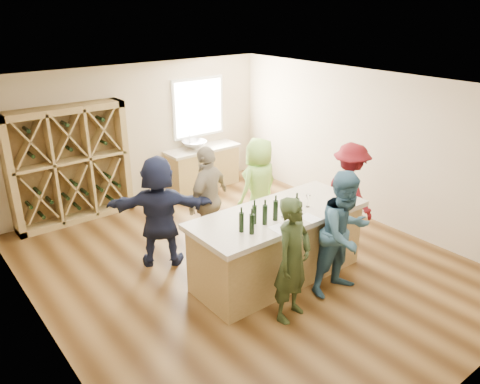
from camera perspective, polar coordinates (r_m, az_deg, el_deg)
floor at (r=7.66m, az=0.34°, el=-8.97°), size 6.00×7.00×0.10m
ceiling at (r=6.63m, az=0.40°, el=12.98°), size 6.00×7.00×0.10m
wall_back at (r=9.91m, az=-12.63°, el=6.99°), size 6.00×0.10×2.80m
wall_front at (r=5.05m, az=26.82°, el=-10.36°), size 6.00×0.10×2.80m
wall_left at (r=5.80m, az=-24.05°, el=-5.60°), size 0.10×7.00×2.80m
wall_right at (r=9.14m, az=15.58°, el=5.42°), size 0.10×7.00×2.80m
window_frame at (r=10.47m, az=-5.13°, el=10.21°), size 1.30×0.06×1.30m
window_pane at (r=10.44m, az=-5.03°, el=10.18°), size 1.18×0.01×1.18m
wine_rack at (r=9.22m, az=-20.05°, el=3.06°), size 2.20×0.45×2.20m
back_counter_base at (r=10.56m, az=-4.54°, el=2.88°), size 1.60×0.58×0.86m
back_counter_top at (r=10.41m, az=-4.61°, el=5.27°), size 1.70×0.62×0.06m
sink at (r=10.27m, az=-5.56°, el=5.72°), size 0.54×0.54×0.19m
faucet at (r=10.40m, az=-6.12°, el=6.24°), size 0.02×0.02×0.30m
tasting_counter_base at (r=7.08m, az=4.62°, el=-6.70°), size 2.60×1.00×1.00m
tasting_counter_top at (r=6.84m, az=4.75°, el=-2.74°), size 2.72×1.12×0.08m
wine_bottle_a at (r=6.17m, az=0.17°, el=-3.72°), size 0.08×0.08×0.27m
wine_bottle_b at (r=6.12m, az=1.45°, el=-3.93°), size 0.09×0.09×0.28m
wine_bottle_c at (r=6.40m, az=1.76°, el=-2.76°), size 0.07×0.07×0.27m
wine_bottle_d at (r=6.38m, az=3.05°, el=-2.80°), size 0.08×0.08×0.28m
wine_bottle_e at (r=6.50m, az=4.35°, el=-2.27°), size 0.08×0.08×0.29m
wine_glass_a at (r=6.29m, az=5.30°, el=-3.79°), size 0.07×0.07×0.18m
wine_glass_c at (r=7.00m, az=11.89°, el=-1.38°), size 0.08×0.08×0.18m
wine_glass_d at (r=6.99m, az=8.30°, el=-1.11°), size 0.07×0.07×0.19m
wine_glass_e at (r=7.29m, az=11.91°, el=-0.41°), size 0.08×0.08×0.18m
tasting_menu_a at (r=6.32m, az=4.87°, el=-4.53°), size 0.22×0.29×0.00m
tasting_menu_b at (r=6.68m, az=8.51°, el=-3.15°), size 0.22×0.30×0.00m
tasting_menu_c at (r=7.20m, az=12.16°, el=-1.50°), size 0.29×0.34×0.00m
person_near_left at (r=6.07m, az=6.44°, el=-8.24°), size 0.71×0.59×1.71m
person_near_right at (r=6.69m, az=12.61°, el=-4.98°), size 0.92×0.54×1.83m
person_server at (r=8.32m, az=13.19°, el=0.07°), size 0.76×1.20×1.72m
person_far_mid at (r=7.69m, az=-3.87°, el=-0.87°), size 1.19×0.93×1.81m
person_far_right at (r=8.34m, az=2.33°, el=0.78°), size 0.92×0.67×1.74m
person_far_left at (r=7.36m, az=-9.81°, el=-2.34°), size 1.72×1.42×1.80m
wine_bottle_f at (r=6.59m, az=6.89°, el=-1.99°), size 0.07×0.07×0.30m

